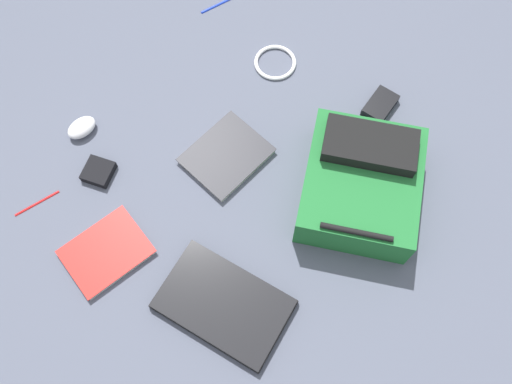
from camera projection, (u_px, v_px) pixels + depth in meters
ground_plane at (240, 197)px, 1.67m from camera, size 3.96×3.96×0.00m
backpack at (361, 182)px, 1.60m from camera, size 0.47×0.49×0.19m
laptop at (224, 304)px, 1.53m from camera, size 0.39×0.27×0.03m
book_comic at (226, 156)px, 1.71m from camera, size 0.22×0.26×0.02m
book_red at (107, 252)px, 1.59m from camera, size 0.23×0.27×0.02m
computer_mouse at (82, 128)px, 1.74m from camera, size 0.08×0.11×0.04m
cable_coil at (275, 62)px, 1.86m from camera, size 0.14×0.14×0.01m
power_brick at (380, 105)px, 1.78m from camera, size 0.08×0.12×0.03m
pen_black at (37, 203)px, 1.66m from camera, size 0.05×0.14×0.01m
pen_blue at (218, 4)px, 1.96m from camera, size 0.06×0.14×0.01m
earbud_pouch at (98, 172)px, 1.69m from camera, size 0.11×0.11×0.03m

